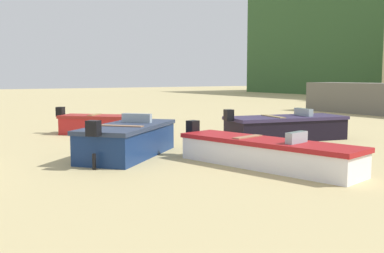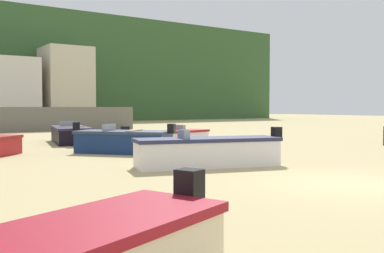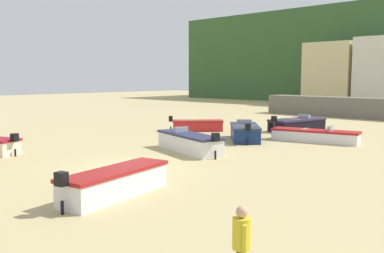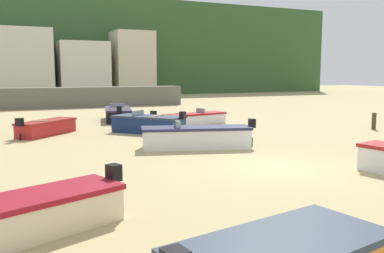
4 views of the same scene
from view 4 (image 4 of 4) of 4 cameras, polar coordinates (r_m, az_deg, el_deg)
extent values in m
plane|color=tan|center=(14.96, 11.56, -5.59)|extent=(160.00, 160.00, 0.00)
cube|color=#34582D|center=(78.44, -17.74, 9.93)|extent=(90.00, 32.00, 14.70)
cube|color=#676358|center=(42.43, -15.00, 3.93)|extent=(20.29, 2.40, 1.96)
cube|color=beige|center=(59.03, -21.90, 8.00)|extent=(6.58, 6.20, 9.08)
cube|color=silver|center=(60.00, -14.79, 7.54)|extent=(6.55, 6.74, 7.58)
cube|color=beige|center=(61.52, -8.34, 8.47)|extent=(5.41, 6.80, 9.24)
cube|color=red|center=(23.68, -19.36, -0.29)|extent=(3.31, 3.37, 0.67)
cube|color=maroon|center=(23.63, -19.41, 0.66)|extent=(3.44, 3.50, 0.12)
cube|color=black|center=(22.15, -22.67, 0.56)|extent=(0.42, 0.42, 0.40)
cylinder|color=black|center=(22.24, -22.58, -1.35)|extent=(0.14, 0.14, 0.34)
cube|color=olive|center=(23.29, -20.11, 0.66)|extent=(0.87, 0.85, 0.08)
cube|color=white|center=(26.77, -0.31, 0.90)|extent=(5.25, 2.32, 0.62)
cube|color=maroon|center=(26.73, -0.31, 1.68)|extent=(5.36, 2.42, 0.12)
cube|color=black|center=(25.20, -5.33, 1.72)|extent=(0.34, 0.37, 0.40)
cylinder|color=black|center=(25.28, -5.31, 0.13)|extent=(0.12, 0.12, 0.31)
cube|color=#8C9EA8|center=(27.25, 1.20, 2.21)|extent=(0.36, 0.75, 0.28)
cube|color=#9B6B4C|center=(26.36, -1.43, 1.71)|extent=(0.46, 1.05, 0.08)
cube|color=beige|center=(9.12, -24.68, -12.24)|extent=(5.03, 2.99, 0.71)
cube|color=maroon|center=(9.00, -24.82, -9.75)|extent=(5.15, 3.10, 0.12)
cube|color=black|center=(10.12, -10.72, -6.27)|extent=(0.38, 0.40, 0.40)
cylinder|color=black|center=(10.33, -10.62, -10.43)|extent=(0.13, 0.13, 0.35)
cube|color=navy|center=(23.33, -6.00, 0.17)|extent=(3.77, 3.97, 0.83)
cube|color=#29344C|center=(23.27, -6.02, 1.33)|extent=(3.89, 4.10, 0.12)
cube|color=black|center=(22.24, -1.30, 1.56)|extent=(0.43, 0.42, 0.40)
cylinder|color=black|center=(22.35, -1.29, -0.64)|extent=(0.14, 0.14, 0.42)
cube|color=#8C9EA8|center=(23.61, -7.45, 1.88)|extent=(0.84, 0.78, 0.28)
cube|color=#8F694C|center=(23.02, -4.97, 1.41)|extent=(1.16, 1.07, 0.08)
cube|color=#2A3645|center=(6.50, 12.34, -15.49)|extent=(3.75, 2.30, 0.12)
cube|color=white|center=(18.40, 0.58, -1.70)|extent=(4.89, 2.52, 0.84)
cube|color=#262949|center=(18.33, 0.59, -0.22)|extent=(5.01, 2.62, 0.12)
cube|color=black|center=(18.85, 8.25, 0.46)|extent=(0.36, 0.38, 0.40)
cylinder|color=black|center=(18.97, 8.21, -2.14)|extent=(0.12, 0.12, 0.42)
cube|color=#8C9EA8|center=(18.21, -1.99, 0.35)|extent=(0.40, 0.79, 0.28)
cube|color=black|center=(29.58, -10.16, 1.54)|extent=(2.48, 4.65, 0.77)
cube|color=#2F2645|center=(29.54, -10.18, 2.40)|extent=(2.58, 4.77, 0.12)
cube|color=black|center=(27.15, -9.99, 2.36)|extent=(0.37, 0.34, 0.40)
cylinder|color=black|center=(27.23, -9.96, 0.65)|extent=(0.12, 0.12, 0.38)
cube|color=#8C9EA8|center=(30.30, -10.25, 2.90)|extent=(1.01, 0.39, 0.28)
cube|color=olive|center=(28.99, -10.14, 2.41)|extent=(1.42, 0.51, 0.08)
cylinder|color=#43381F|center=(26.83, 23.76, 0.68)|extent=(0.25, 0.25, 0.99)
camera|label=1|loc=(25.59, 26.73, 4.50)|focal=43.40mm
camera|label=2|loc=(5.05, -34.81, -9.33)|focal=41.39mm
camera|label=3|loc=(23.43, 66.33, 4.46)|focal=41.03mm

